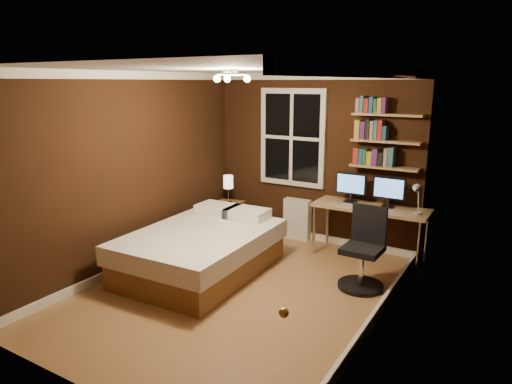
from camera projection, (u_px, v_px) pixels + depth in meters
The scene contains 24 objects.
floor at pixel (238, 290), 5.33m from camera, with size 4.20×4.20×0.00m, color brown.
wall_back at pixel (314, 159), 6.79m from camera, with size 3.20×0.04×2.50m, color black.
wall_left at pixel (132, 172), 5.83m from camera, with size 0.04×4.20×2.50m, color black.
wall_right at pixel (381, 206), 4.24m from camera, with size 0.04×4.20×2.50m, color black.
ceiling at pixel (236, 69), 4.74m from camera, with size 3.20×4.20×0.02m, color white.
window at pixel (292, 138), 6.86m from camera, with size 1.06×0.06×1.46m, color white.
door at pixel (310, 292), 3.00m from camera, with size 0.03×0.82×2.05m, color black, non-canonical shape.
door_knob at pixel (284, 313), 2.78m from camera, with size 0.06×0.06×0.06m, color gold.
ceiling_fixture at pixel (230, 79), 4.68m from camera, with size 0.44×0.44×0.18m, color beige, non-canonical shape.
bookshelf_lower at pixel (384, 167), 6.15m from camera, with size 0.92×0.22×0.03m, color #A87A51.
books_row_lower at pixel (385, 158), 6.12m from camera, with size 0.48×0.16×0.23m, color maroon, non-canonical shape.
bookshelf_middle at pixel (386, 141), 6.07m from camera, with size 0.92×0.22×0.03m, color #A87A51.
books_row_middle at pixel (387, 131), 6.03m from camera, with size 0.42×0.16×0.23m, color navy, non-canonical shape.
bookshelf_upper at pixel (388, 115), 5.98m from camera, with size 0.92×0.22×0.03m, color #A87A51.
books_row_upper at pixel (388, 105), 5.95m from camera, with size 0.42×0.16×0.23m, color #235328, non-canonical shape.
bed at pixel (202, 250), 5.78m from camera, with size 1.52×2.07×0.69m.
nightstand at pixel (229, 218), 7.23m from camera, with size 0.42×0.42×0.52m, color brown.
bedside_lamp at pixel (228, 189), 7.12m from camera, with size 0.15×0.15×0.43m, color beige, non-canonical shape.
radiator at pixel (297, 219), 7.01m from camera, with size 0.42×0.15×0.63m, color silver.
desk at pixel (370, 211), 6.18m from camera, with size 1.54×0.58×0.73m.
monitor_left at pixel (351, 188), 6.33m from camera, with size 0.43×0.12×0.41m, color black, non-canonical shape.
monitor_right at pixel (389, 192), 6.07m from camera, with size 0.43×0.12×0.41m, color black, non-canonical shape.
desk_lamp at pixel (417, 199), 5.69m from camera, with size 0.14×0.32×0.44m, color silver, non-canonical shape.
office_chair at pixel (363, 258), 5.35m from camera, with size 0.53×0.53×0.96m.
Camera 1 is at (2.70, -4.10, 2.37)m, focal length 32.00 mm.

